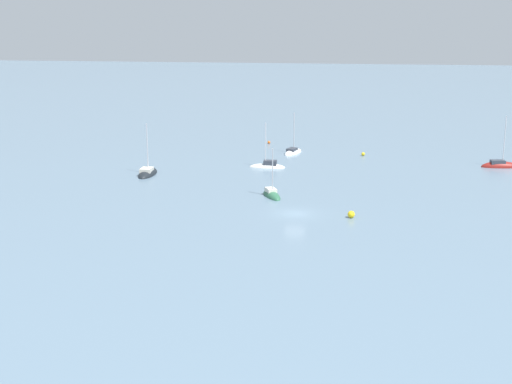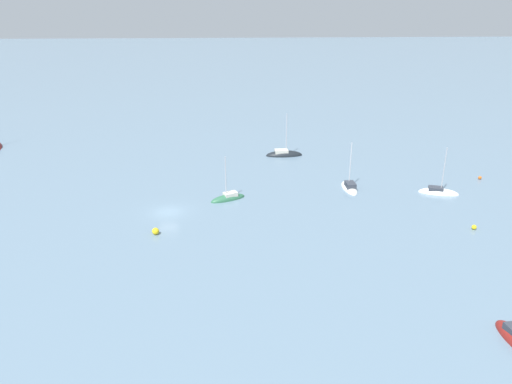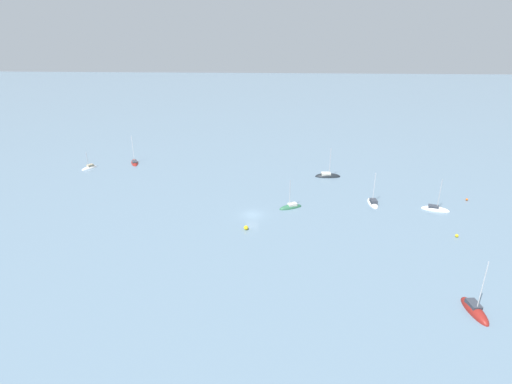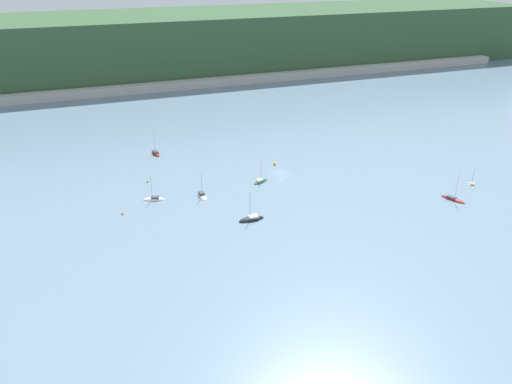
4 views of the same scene
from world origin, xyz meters
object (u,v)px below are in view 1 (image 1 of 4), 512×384
at_px(sailboat_2, 500,167).
at_px(sailboat_4, 148,174).
at_px(sailboat_5, 268,167).
at_px(mooring_buoy_0, 269,142).
at_px(sailboat_0, 272,196).
at_px(sailboat_3, 293,153).
at_px(mooring_buoy_2, 363,154).
at_px(mooring_buoy_1, 351,214).

distance_m(sailboat_2, sailboat_4, 57.34).
relative_size(sailboat_5, mooring_buoy_0, 14.71).
relative_size(sailboat_0, sailboat_3, 0.92).
distance_m(sailboat_0, mooring_buoy_2, 33.99).
relative_size(sailboat_2, sailboat_3, 1.17).
relative_size(sailboat_2, sailboat_5, 1.18).
distance_m(mooring_buoy_0, mooring_buoy_2, 20.72).
distance_m(sailboat_4, sailboat_5, 19.64).
bearing_deg(mooring_buoy_2, sailboat_0, -20.51).
relative_size(sailboat_3, sailboat_5, 1.01).
bearing_deg(mooring_buoy_0, sailboat_3, 31.77).
bearing_deg(mooring_buoy_1, sailboat_4, -121.54).
bearing_deg(sailboat_3, sailboat_0, -160.93).
height_order(sailboat_2, mooring_buoy_2, sailboat_2).
height_order(mooring_buoy_0, mooring_buoy_1, mooring_buoy_1).
bearing_deg(sailboat_4, mooring_buoy_0, -27.91).
bearing_deg(sailboat_5, sailboat_0, 97.50).
bearing_deg(sailboat_5, sailboat_3, -104.11).
height_order(sailboat_3, sailboat_5, sailboat_5).
height_order(sailboat_3, mooring_buoy_1, sailboat_3).
xyz_separation_m(sailboat_2, sailboat_5, (6.38, -37.66, 0.04)).
relative_size(sailboat_3, mooring_buoy_0, 14.85).
xyz_separation_m(sailboat_3, mooring_buoy_1, (41.38, 11.82, 0.36)).
xyz_separation_m(sailboat_0, mooring_buoy_0, (-41.47, -6.43, 0.18)).
bearing_deg(sailboat_2, mooring_buoy_1, -130.82).
bearing_deg(mooring_buoy_1, sailboat_3, -164.06).
relative_size(sailboat_5, mooring_buoy_1, 9.01).
xyz_separation_m(sailboat_0, sailboat_2, (-25.38, 34.29, -0.00)).
bearing_deg(sailboat_0, mooring_buoy_0, 163.01).
xyz_separation_m(sailboat_0, sailboat_5, (-19.01, -3.37, 0.04)).
height_order(sailboat_0, mooring_buoy_0, sailboat_0).
relative_size(sailboat_0, mooring_buoy_0, 13.70).
height_order(sailboat_0, mooring_buoy_1, sailboat_0).
distance_m(sailboat_0, sailboat_5, 19.30).
xyz_separation_m(sailboat_4, mooring_buoy_0, (-30.88, 14.68, 0.19)).
xyz_separation_m(sailboat_4, mooring_buoy_2, (-21.24, 33.02, 0.23)).
bearing_deg(sailboat_3, sailboat_2, -83.12).
xyz_separation_m(mooring_buoy_1, mooring_buoy_2, (-41.04, 0.77, -0.13)).
bearing_deg(sailboat_0, sailboat_4, -142.45).
bearing_deg(sailboat_2, sailboat_3, 161.98).
bearing_deg(mooring_buoy_0, mooring_buoy_2, 62.29).
distance_m(sailboat_0, sailboat_3, 32.18).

